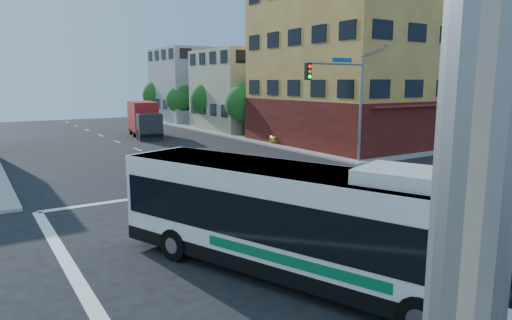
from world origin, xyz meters
TOP-DOWN VIEW (x-y plane):
  - ground at (0.00, 0.00)m, footprint 120.00×120.00m
  - sidewalk_ne at (35.00, 35.00)m, footprint 50.00×50.00m
  - corner_building_ne at (19.99, 18.48)m, footprint 18.10×15.44m
  - building_east_near at (16.98, 33.98)m, footprint 12.06×10.06m
  - building_east_far at (16.98, 47.98)m, footprint 12.06×10.06m
  - signal_mast_ne at (9.08, 10.62)m, footprint 7.91×1.13m
  - street_tree_a at (11.90, 27.92)m, footprint 3.60×3.60m
  - street_tree_b at (11.90, 35.92)m, footprint 3.80×3.80m
  - street_tree_c at (11.90, 43.92)m, footprint 3.40×3.40m
  - street_tree_d at (11.90, 51.92)m, footprint 4.00×4.00m
  - transit_bus at (-4.16, -1.73)m, footprint 6.54×11.89m
  - box_truck at (3.50, 33.40)m, footprint 3.47×7.99m
  - parked_car at (11.88, 22.54)m, footprint 2.66×4.54m

SIDE VIEW (x-z plane):
  - ground at x=0.00m, z-range 0.00..0.00m
  - sidewalk_ne at x=35.00m, z-range 0.00..0.15m
  - parked_car at x=11.88m, z-range 0.00..1.45m
  - box_truck at x=3.50m, z-range -0.05..3.43m
  - transit_bus at x=-4.16m, z-range -0.04..3.45m
  - street_tree_c at x=11.90m, z-range 0.82..6.11m
  - street_tree_a at x=11.90m, z-range 0.83..6.35m
  - street_tree_b at x=11.90m, z-range 0.85..6.65m
  - street_tree_d at x=11.90m, z-range 0.87..6.90m
  - building_east_near at x=16.98m, z-range 0.01..9.01m
  - signal_mast_ne at x=9.08m, z-range 0.95..9.02m
  - building_east_far at x=16.98m, z-range 0.01..10.01m
  - corner_building_ne at x=19.99m, z-range -1.11..12.89m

